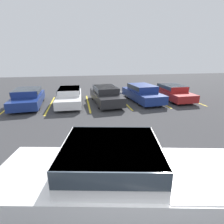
# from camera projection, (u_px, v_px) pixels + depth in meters

# --- Properties ---
(stall_stripe_a) EXTENTS (0.12, 5.12, 0.01)m
(stall_stripe_a) POSITION_uv_depth(u_px,v_px,m) (10.00, 107.00, 12.44)
(stall_stripe_a) COLOR yellow
(stall_stripe_a) RESTS_ON ground_plane
(stall_stripe_b) EXTENTS (0.12, 5.12, 0.01)m
(stall_stripe_b) POSITION_uv_depth(u_px,v_px,m) (50.00, 105.00, 12.94)
(stall_stripe_b) COLOR yellow
(stall_stripe_b) RESTS_ON ground_plane
(stall_stripe_c) EXTENTS (0.12, 5.12, 0.01)m
(stall_stripe_c) POSITION_uv_depth(u_px,v_px,m) (88.00, 103.00, 13.44)
(stall_stripe_c) COLOR yellow
(stall_stripe_c) RESTS_ON ground_plane
(stall_stripe_d) EXTENTS (0.12, 5.12, 0.01)m
(stall_stripe_d) POSITION_uv_depth(u_px,v_px,m) (123.00, 101.00, 13.94)
(stall_stripe_d) COLOR yellow
(stall_stripe_d) RESTS_ON ground_plane
(stall_stripe_e) EXTENTS (0.12, 5.12, 0.01)m
(stall_stripe_e) POSITION_uv_depth(u_px,v_px,m) (156.00, 100.00, 14.44)
(stall_stripe_e) COLOR yellow
(stall_stripe_e) RESTS_ON ground_plane
(stall_stripe_f) EXTENTS (0.12, 5.12, 0.01)m
(stall_stripe_f) POSITION_uv_depth(u_px,v_px,m) (186.00, 98.00, 14.94)
(stall_stripe_f) COLOR yellow
(stall_stripe_f) RESTS_ON ground_plane
(pickup_truck) EXTENTS (5.84, 3.05, 1.76)m
(pickup_truck) POSITION_uv_depth(u_px,v_px,m) (124.00, 180.00, 3.84)
(pickup_truck) COLOR white
(pickup_truck) RESTS_ON ground_plane
(parked_sedan_a) EXTENTS (2.12, 4.40, 1.23)m
(parked_sedan_a) POSITION_uv_depth(u_px,v_px,m) (28.00, 97.00, 12.53)
(parked_sedan_a) COLOR navy
(parked_sedan_a) RESTS_ON ground_plane
(parked_sedan_b) EXTENTS (1.79, 4.82, 1.19)m
(parked_sedan_b) POSITION_uv_depth(u_px,v_px,m) (70.00, 95.00, 13.13)
(parked_sedan_b) COLOR silver
(parked_sedan_b) RESTS_ON ground_plane
(parked_sedan_c) EXTENTS (2.06, 4.66, 1.27)m
(parked_sedan_c) POSITION_uv_depth(u_px,v_px,m) (106.00, 94.00, 13.27)
(parked_sedan_c) COLOR #232326
(parked_sedan_c) RESTS_ON ground_plane
(parked_sedan_d) EXTENTS (2.25, 4.67, 1.30)m
(parked_sedan_d) POSITION_uv_depth(u_px,v_px,m) (142.00, 92.00, 13.88)
(parked_sedan_d) COLOR navy
(parked_sedan_d) RESTS_ON ground_plane
(parked_sedan_e) EXTENTS (1.81, 4.65, 1.18)m
(parked_sedan_e) POSITION_uv_depth(u_px,v_px,m) (172.00, 91.00, 14.58)
(parked_sedan_e) COLOR maroon
(parked_sedan_e) RESTS_ON ground_plane
(wheel_stop_curb) EXTENTS (1.91, 0.20, 0.14)m
(wheel_stop_curb) POSITION_uv_depth(u_px,v_px,m) (116.00, 93.00, 16.74)
(wheel_stop_curb) COLOR #B7B2A8
(wheel_stop_curb) RESTS_ON ground_plane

